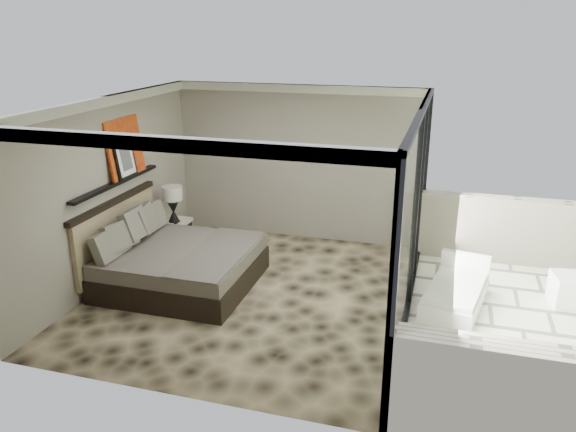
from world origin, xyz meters
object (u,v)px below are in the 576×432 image
(nightstand, at_px, (175,235))
(lounger, at_px, (456,293))
(table_lamp, at_px, (173,199))
(ottoman, at_px, (569,290))
(bed, at_px, (175,262))

(nightstand, height_order, lounger, lounger)
(nightstand, distance_m, lounger, 4.87)
(table_lamp, relative_size, lounger, 0.41)
(table_lamp, xyz_separation_m, lounger, (4.77, -0.75, -0.75))
(ottoman, height_order, lounger, lounger)
(table_lamp, bearing_deg, nightstand, 125.18)
(bed, distance_m, table_lamp, 1.52)
(nightstand, bearing_deg, ottoman, -18.93)
(bed, relative_size, nightstand, 4.31)
(bed, xyz_separation_m, ottoman, (5.64, 0.93, -0.12))
(bed, bearing_deg, lounger, 6.96)
(ottoman, bearing_deg, lounger, -164.23)
(nightstand, height_order, table_lamp, table_lamp)
(bed, bearing_deg, table_lamp, 117.38)
(nightstand, relative_size, ottoman, 1.10)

